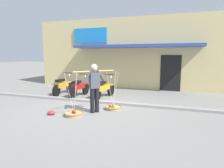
{
  "coord_description": "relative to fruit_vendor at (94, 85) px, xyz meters",
  "views": [
    {
      "loc": [
        3.05,
        -6.68,
        1.99
      ],
      "look_at": [
        0.57,
        0.6,
        0.85
      ],
      "focal_mm": 31.12,
      "sensor_mm": 36.0,
      "label": 1
    }
  ],
  "objects": [
    {
      "name": "sidewalk_curb",
      "position": [
        -0.34,
        1.31,
        -0.93
      ],
      "size": [
        20.0,
        0.24,
        0.1
      ],
      "primitive_type": "cube",
      "color": "gray",
      "rests_on": "ground"
    },
    {
      "name": "fruit_vendor",
      "position": [
        0.0,
        0.0,
        0.0
      ],
      "size": [
        1.03,
        1.18,
        1.7
      ],
      "color": "black",
      "rests_on": "ground"
    },
    {
      "name": "plastic_litter_bag",
      "position": [
        -1.27,
        -0.74,
        -0.91
      ],
      "size": [
        0.28,
        0.22,
        0.14
      ],
      "primitive_type": "ellipsoid",
      "color": "red",
      "rests_on": "ground"
    },
    {
      "name": "fruit_basket_left_side",
      "position": [
        0.5,
        0.57,
        -0.9
      ],
      "size": [
        0.64,
        0.64,
        1.45
      ],
      "color": "tan",
      "rests_on": "ground"
    },
    {
      "name": "motorcycle_second_in_row",
      "position": [
        -1.74,
        2.11,
        -0.52
      ],
      "size": [
        0.54,
        1.82,
        1.09
      ],
      "color": "black",
      "rests_on": "ground"
    },
    {
      "name": "motorcycle_third_in_row",
      "position": [
        -0.52,
        2.25,
        -0.52
      ],
      "size": [
        0.56,
        1.8,
        1.09
      ],
      "color": "black",
      "rests_on": "ground"
    },
    {
      "name": "motorcycle_nearest_shop",
      "position": [
        -2.83,
        2.41,
        -0.52
      ],
      "size": [
        0.54,
        1.82,
        1.09
      ],
      "color": "black",
      "rests_on": "ground"
    },
    {
      "name": "fruit_basket_right_side",
      "position": [
        -0.5,
        -0.58,
        -0.9
      ],
      "size": [
        0.64,
        0.64,
        1.45
      ],
      "color": "tan",
      "rests_on": "ground"
    },
    {
      "name": "storefront_building",
      "position": [
        0.37,
        7.7,
        1.13
      ],
      "size": [
        13.0,
        6.0,
        4.2
      ],
      "color": "#DBC684",
      "rests_on": "ground"
    },
    {
      "name": "ground_plane",
      "position": [
        -0.34,
        0.61,
        -0.98
      ],
      "size": [
        90.0,
        90.0,
        0.0
      ],
      "primitive_type": "plane",
      "color": "gray"
    }
  ]
}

